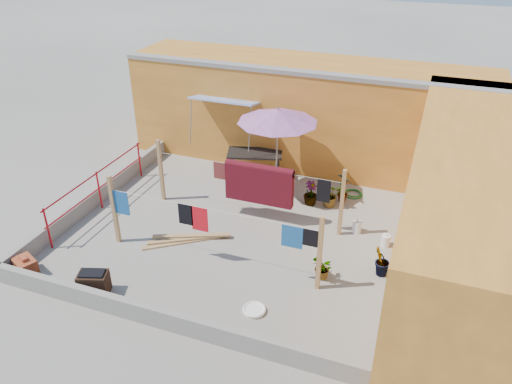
{
  "coord_description": "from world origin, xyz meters",
  "views": [
    {
      "loc": [
        4.18,
        -9.68,
        7.06
      ],
      "look_at": [
        0.46,
        0.3,
        1.07
      ],
      "focal_mm": 35.0,
      "sensor_mm": 36.0,
      "label": 1
    }
  ],
  "objects_px": {
    "water_jug_a": "(386,241)",
    "green_hose": "(353,194)",
    "brick_stack": "(25,266)",
    "brazier": "(94,283)",
    "outdoor_table": "(255,155)",
    "water_jug_b": "(357,227)",
    "plant_back_a": "(330,194)",
    "white_basin": "(254,310)",
    "patio_umbrella": "(278,116)"
  },
  "relations": [
    {
      "from": "white_basin",
      "to": "green_hose",
      "type": "bearing_deg",
      "value": 79.97
    },
    {
      "from": "patio_umbrella",
      "to": "water_jug_a",
      "type": "bearing_deg",
      "value": -24.6
    },
    {
      "from": "water_jug_b",
      "to": "plant_back_a",
      "type": "bearing_deg",
      "value": 131.44
    },
    {
      "from": "brazier",
      "to": "water_jug_a",
      "type": "distance_m",
      "value": 6.76
    },
    {
      "from": "water_jug_b",
      "to": "green_hose",
      "type": "relative_size",
      "value": 0.66
    },
    {
      "from": "outdoor_table",
      "to": "water_jug_b",
      "type": "xyz_separation_m",
      "value": [
        3.51,
        -2.05,
        -0.53
      ]
    },
    {
      "from": "outdoor_table",
      "to": "brick_stack",
      "type": "xyz_separation_m",
      "value": [
        -3.08,
        -6.28,
        -0.49
      ]
    },
    {
      "from": "water_jug_b",
      "to": "outdoor_table",
      "type": "bearing_deg",
      "value": 149.74
    },
    {
      "from": "brick_stack",
      "to": "brazier",
      "type": "height_order",
      "value": "brazier"
    },
    {
      "from": "green_hose",
      "to": "outdoor_table",
      "type": "bearing_deg",
      "value": 176.65
    },
    {
      "from": "patio_umbrella",
      "to": "water_jug_b",
      "type": "bearing_deg",
      "value": -24.67
    },
    {
      "from": "brick_stack",
      "to": "water_jug_a",
      "type": "distance_m",
      "value": 8.32
    },
    {
      "from": "brazier",
      "to": "water_jug_a",
      "type": "xyz_separation_m",
      "value": [
        5.53,
        3.89,
        -0.12
      ]
    },
    {
      "from": "water_jug_b",
      "to": "green_hose",
      "type": "bearing_deg",
      "value": 103.23
    },
    {
      "from": "brick_stack",
      "to": "plant_back_a",
      "type": "bearing_deg",
      "value": 43.1
    },
    {
      "from": "outdoor_table",
      "to": "plant_back_a",
      "type": "distance_m",
      "value": 2.78
    },
    {
      "from": "patio_umbrella",
      "to": "water_jug_b",
      "type": "xyz_separation_m",
      "value": [
        2.53,
        -1.16,
        -2.19
      ]
    },
    {
      "from": "water_jug_b",
      "to": "plant_back_a",
      "type": "height_order",
      "value": "plant_back_a"
    },
    {
      "from": "water_jug_a",
      "to": "green_hose",
      "type": "bearing_deg",
      "value": 118.48
    },
    {
      "from": "brick_stack",
      "to": "green_hose",
      "type": "relative_size",
      "value": 1.18
    },
    {
      "from": "plant_back_a",
      "to": "water_jug_a",
      "type": "bearing_deg",
      "value": -39.62
    },
    {
      "from": "water_jug_b",
      "to": "brazier",
      "type": "bearing_deg",
      "value": -138.39
    },
    {
      "from": "white_basin",
      "to": "outdoor_table",
      "type": "bearing_deg",
      "value": 110.45
    },
    {
      "from": "water_jug_a",
      "to": "green_hose",
      "type": "xyz_separation_m",
      "value": [
        -1.2,
        2.21,
        -0.11
      ]
    },
    {
      "from": "patio_umbrella",
      "to": "brazier",
      "type": "bearing_deg",
      "value": -112.53
    },
    {
      "from": "patio_umbrella",
      "to": "water_jug_a",
      "type": "height_order",
      "value": "patio_umbrella"
    },
    {
      "from": "outdoor_table",
      "to": "patio_umbrella",
      "type": "bearing_deg",
      "value": -42.08
    },
    {
      "from": "outdoor_table",
      "to": "brazier",
      "type": "height_order",
      "value": "outdoor_table"
    },
    {
      "from": "plant_back_a",
      "to": "brazier",
      "type": "bearing_deg",
      "value": -125.89
    },
    {
      "from": "white_basin",
      "to": "brazier",
      "type": "bearing_deg",
      "value": -169.27
    },
    {
      "from": "outdoor_table",
      "to": "water_jug_b",
      "type": "bearing_deg",
      "value": -30.26
    },
    {
      "from": "outdoor_table",
      "to": "white_basin",
      "type": "xyz_separation_m",
      "value": [
        2.1,
        -5.65,
        -0.65
      ]
    },
    {
      "from": "patio_umbrella",
      "to": "water_jug_a",
      "type": "xyz_separation_m",
      "value": [
        3.29,
        -1.51,
        -2.2
      ]
    },
    {
      "from": "brick_stack",
      "to": "brazier",
      "type": "bearing_deg",
      "value": -0.0
    },
    {
      "from": "green_hose",
      "to": "patio_umbrella",
      "type": "bearing_deg",
      "value": -161.31
    },
    {
      "from": "patio_umbrella",
      "to": "brick_stack",
      "type": "relative_size",
      "value": 4.06
    },
    {
      "from": "white_basin",
      "to": "green_hose",
      "type": "distance_m",
      "value": 5.55
    },
    {
      "from": "outdoor_table",
      "to": "green_hose",
      "type": "distance_m",
      "value": 3.15
    },
    {
      "from": "water_jug_a",
      "to": "outdoor_table",
      "type": "bearing_deg",
      "value": 150.75
    },
    {
      "from": "outdoor_table",
      "to": "plant_back_a",
      "type": "relative_size",
      "value": 2.6
    },
    {
      "from": "patio_umbrella",
      "to": "brick_stack",
      "type": "bearing_deg",
      "value": -126.99
    },
    {
      "from": "outdoor_table",
      "to": "water_jug_a",
      "type": "xyz_separation_m",
      "value": [
        4.27,
        -2.39,
        -0.54
      ]
    },
    {
      "from": "brick_stack",
      "to": "brazier",
      "type": "relative_size",
      "value": 0.92
    },
    {
      "from": "green_hose",
      "to": "plant_back_a",
      "type": "height_order",
      "value": "plant_back_a"
    },
    {
      "from": "brick_stack",
      "to": "green_hose",
      "type": "height_order",
      "value": "brick_stack"
    },
    {
      "from": "patio_umbrella",
      "to": "white_basin",
      "type": "xyz_separation_m",
      "value": [
        1.12,
        -4.76,
        -2.31
      ]
    },
    {
      "from": "outdoor_table",
      "to": "brick_stack",
      "type": "bearing_deg",
      "value": -116.14
    },
    {
      "from": "patio_umbrella",
      "to": "plant_back_a",
      "type": "distance_m",
      "value": 2.56
    },
    {
      "from": "water_jug_a",
      "to": "plant_back_a",
      "type": "bearing_deg",
      "value": 140.38
    },
    {
      "from": "patio_umbrella",
      "to": "brick_stack",
      "type": "distance_m",
      "value": 7.09
    }
  ]
}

